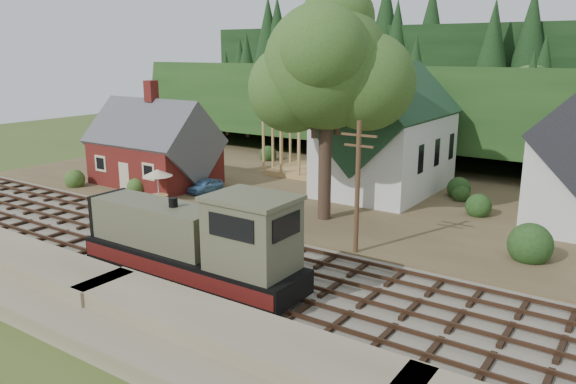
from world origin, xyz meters
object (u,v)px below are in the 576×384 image
Objects in this scene: locomotive at (197,244)px; patio_set at (158,174)px; car_blue at (206,186)px; car_green at (145,167)px.

locomotive is 16.37m from patio_set.
locomotive reaches higher than car_blue.
patio_set is (-13.22, 9.66, 0.24)m from locomotive.
car_green is at bearing 143.71° from locomotive.
car_green is (-10.24, 2.56, -0.02)m from car_blue.
locomotive is at bearing -46.13° from car_blue.
patio_set reaches higher than car_blue.
locomotive is 3.88× the size of car_blue.
car_green is 11.58m from patio_set.
car_blue is 1.00× the size of car_green.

